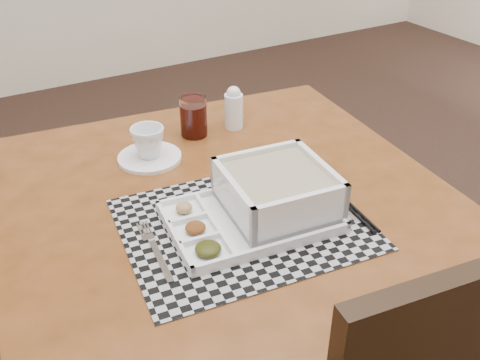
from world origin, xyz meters
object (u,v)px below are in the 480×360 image
object	(u,v)px
serving_tray	(270,198)
juice_glass	(193,118)
creamer_bottle	(234,108)
dining_table	(227,220)
cup	(148,142)

from	to	relation	value
serving_tray	juice_glass	world-z (taller)	juice_glass
serving_tray	creamer_bottle	bearing A→B (deg)	71.13
dining_table	juice_glass	world-z (taller)	juice_glass
dining_table	juice_glass	size ratio (longest dim) A/B	9.77
cup	juice_glass	bearing A→B (deg)	42.58
dining_table	juice_glass	distance (m)	0.31
dining_table	serving_tray	distance (m)	0.16
dining_table	cup	size ratio (longest dim) A/B	12.99
juice_glass	creamer_bottle	bearing A→B (deg)	-6.36
juice_glass	creamer_bottle	size ratio (longest dim) A/B	0.92
serving_tray	cup	distance (m)	0.35
creamer_bottle	dining_table	bearing A→B (deg)	-122.30
dining_table	serving_tray	xyz separation A→B (m)	(0.04, -0.11, 0.11)
cup	creamer_bottle	distance (m)	0.26
juice_glass	creamer_bottle	xyz separation A→B (m)	(0.11, -0.01, 0.01)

